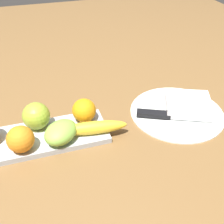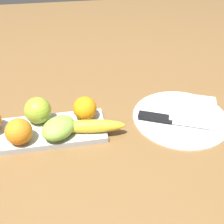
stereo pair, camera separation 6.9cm
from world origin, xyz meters
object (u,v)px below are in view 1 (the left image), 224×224
at_px(dinner_plate, 177,112).
at_px(knife, 159,115).
at_px(banana, 92,128).
at_px(orange_near_apple, 84,111).
at_px(apple, 36,116).
at_px(grape_bunch, 61,132).
at_px(orange_near_banana, 21,139).
at_px(folded_napkin, 188,104).
at_px(fruit_tray, 38,138).

height_order(dinner_plate, knife, knife).
bearing_deg(banana, orange_near_apple, 104.95).
height_order(banana, orange_near_apple, orange_near_apple).
distance_m(apple, grape_bunch, 0.08).
relative_size(banana, knife, 0.99).
xyz_separation_m(apple, orange_near_apple, (0.12, -0.01, -0.00)).
distance_m(orange_near_banana, knife, 0.36).
bearing_deg(grape_bunch, orange_near_banana, -175.77).
height_order(orange_near_apple, grape_bunch, orange_near_apple).
bearing_deg(knife, grape_bunch, -150.29).
distance_m(orange_near_apple, grape_bunch, 0.09).
bearing_deg(dinner_plate, banana, -173.21).
distance_m(orange_near_apple, folded_napkin, 0.29).
bearing_deg(dinner_plate, fruit_tray, 180.00).
distance_m(apple, dinner_plate, 0.38).
bearing_deg(grape_bunch, apple, 126.71).
relative_size(grape_bunch, folded_napkin, 0.73).
bearing_deg(banana, fruit_tray, 175.08).
xyz_separation_m(grape_bunch, knife, (0.26, 0.02, -0.02)).
height_order(apple, grape_bunch, apple).
height_order(orange_near_banana, grape_bunch, orange_near_banana).
bearing_deg(orange_near_apple, fruit_tray, -168.03).
distance_m(fruit_tray, dinner_plate, 0.38).
height_order(apple, knife, apple).
bearing_deg(apple, banana, -27.29).
relative_size(orange_near_banana, knife, 0.36).
height_order(grape_bunch, dinner_plate, grape_bunch).
distance_m(banana, orange_near_banana, 0.16).
distance_m(fruit_tray, folded_napkin, 0.41).
bearing_deg(orange_near_banana, banana, 2.77).
xyz_separation_m(fruit_tray, grape_bunch, (0.05, -0.03, 0.03)).
xyz_separation_m(fruit_tray, apple, (0.00, 0.03, 0.04)).
bearing_deg(fruit_tray, orange_near_apple, 11.97).
xyz_separation_m(banana, folded_napkin, (0.28, 0.03, -0.01)).
bearing_deg(apple, orange_near_apple, -4.36).
height_order(banana, knife, banana).
bearing_deg(apple, folded_napkin, -4.94).
relative_size(dinner_plate, folded_napkin, 2.14).
distance_m(fruit_tray, orange_near_apple, 0.13).
distance_m(banana, knife, 0.19).
xyz_separation_m(apple, dinner_plate, (0.37, -0.03, -0.04)).
bearing_deg(orange_near_banana, orange_near_apple, 21.97).
bearing_deg(knife, orange_near_banana, -150.45).
distance_m(apple, knife, 0.32).
xyz_separation_m(orange_near_banana, knife, (0.35, 0.03, -0.03)).
xyz_separation_m(orange_near_apple, orange_near_banana, (-0.16, -0.06, 0.00)).
xyz_separation_m(folded_napkin, knife, (-0.09, -0.01, -0.01)).
height_order(grape_bunch, folded_napkin, grape_bunch).
relative_size(orange_near_banana, grape_bunch, 0.71).
xyz_separation_m(orange_near_banana, dinner_plate, (0.41, 0.04, -0.04)).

